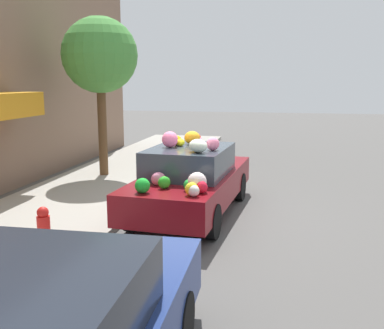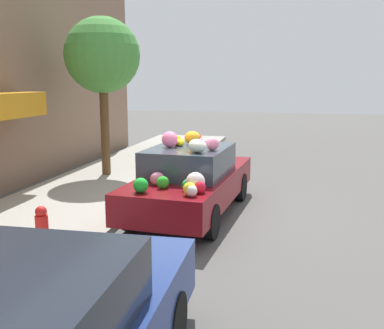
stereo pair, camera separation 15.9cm
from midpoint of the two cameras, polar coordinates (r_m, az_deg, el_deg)
ground_plane at (r=9.38m, az=0.37°, el=-6.25°), size 60.00×60.00×0.00m
sidewalk_curb at (r=10.26m, az=-14.57°, el=-4.74°), size 24.00×3.20×0.13m
street_tree at (r=12.60m, az=-10.95°, el=13.33°), size 2.03×2.03×4.28m
fire_hydrant at (r=7.38m, az=-17.92°, el=-7.70°), size 0.20×0.20×0.70m
art_car at (r=9.12m, az=0.43°, el=-1.84°), size 4.44×1.98×1.74m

